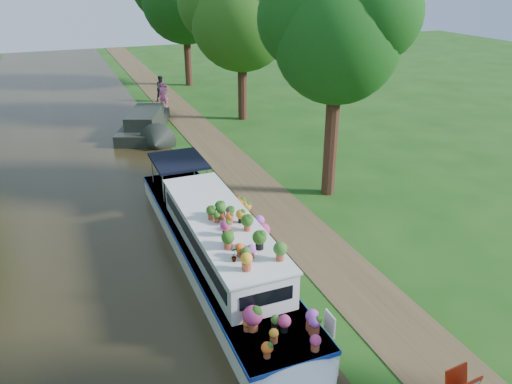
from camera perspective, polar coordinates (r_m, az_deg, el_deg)
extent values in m
plane|color=#174210|center=(17.32, 2.11, -5.80)|extent=(100.00, 100.00, 0.00)
cube|color=black|center=(16.16, -18.00, -9.49)|extent=(10.00, 100.00, 0.02)
cube|color=#483821|center=(17.78, 5.66, -5.01)|extent=(2.20, 100.00, 0.03)
cube|color=silver|center=(16.25, -4.85, -6.44)|extent=(2.20, 12.00, 0.75)
cube|color=navy|center=(16.10, -4.89, -5.47)|extent=(2.24, 12.04, 0.12)
cube|color=silver|center=(15.14, -4.05, -4.94)|extent=(1.80, 7.00, 1.05)
cube|color=silver|center=(14.88, -4.11, -3.08)|extent=(1.90, 7.10, 0.06)
cube|color=black|center=(15.37, -0.83, -4.09)|extent=(0.03, 6.40, 0.38)
cube|color=black|center=(14.89, -7.39, -5.30)|extent=(0.03, 6.40, 0.38)
cube|color=black|center=(19.37, -8.87, 3.55)|extent=(1.90, 2.40, 0.10)
cube|color=white|center=(12.17, 8.45, -14.65)|extent=(0.04, 0.45, 0.55)
imported|color=#1F4B14|center=(12.64, -2.51, -7.11)|extent=(0.24, 0.19, 0.42)
imported|color=#1F4B14|center=(14.54, -3.13, -2.81)|extent=(0.23, 0.23, 0.35)
cylinder|color=black|center=(20.46, 8.55, 5.74)|extent=(0.56, 0.56, 4.55)
sphere|color=#0E390F|center=(19.59, 9.29, 16.78)|extent=(4.80, 4.80, 4.80)
sphere|color=#0E390F|center=(19.41, 13.21, 19.27)|extent=(3.60, 3.60, 3.60)
sphere|color=#0E390F|center=(19.84, 5.92, 19.14)|extent=(3.84, 3.84, 3.84)
cylinder|color=black|center=(31.33, -1.56, 11.76)|extent=(0.56, 0.56, 3.85)
sphere|color=#1F4B14|center=(30.72, -1.64, 19.11)|extent=(6.00, 6.00, 6.00)
sphere|color=#1F4B14|center=(31.30, -4.31, 20.80)|extent=(4.80, 4.80, 4.80)
cylinder|color=black|center=(41.48, -7.78, 14.86)|extent=(0.56, 0.56, 4.20)
cube|color=black|center=(29.81, -12.66, 7.37)|extent=(4.15, 6.46, 0.62)
cube|color=black|center=(29.14, -12.60, 8.36)|extent=(2.79, 3.92, 0.72)
imported|color=#C6516E|center=(34.67, -10.52, 10.83)|extent=(0.71, 0.55, 1.72)
imported|color=black|center=(36.53, -10.75, 11.54)|extent=(1.04, 0.92, 1.79)
imported|color=#2F601D|center=(19.06, -1.95, -2.15)|extent=(0.40, 0.36, 0.41)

